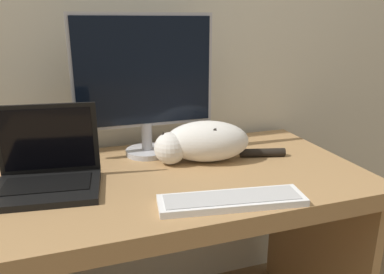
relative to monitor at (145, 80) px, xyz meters
name	(u,v)px	position (x,y,z in m)	size (l,w,h in m)	color
wall_back	(141,10)	(0.03, 0.19, 0.25)	(6.40, 0.06, 2.60)	beige
desk	(172,219)	(0.03, -0.22, -0.46)	(1.31, 0.71, 0.76)	#A37A4C
monitor	(145,80)	(0.00, 0.00, 0.00)	(0.52, 0.17, 0.53)	#B2B2B7
laptop	(47,173)	(-0.36, -0.21, -0.24)	(0.34, 0.28, 0.25)	black
external_keyboard	(232,200)	(0.14, -0.49, -0.28)	(0.43, 0.17, 0.02)	white
cat	(202,141)	(0.18, -0.14, -0.21)	(0.50, 0.23, 0.15)	silver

